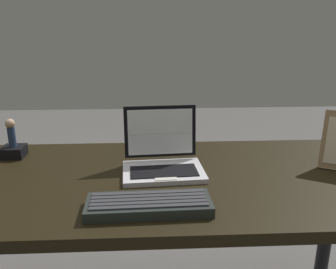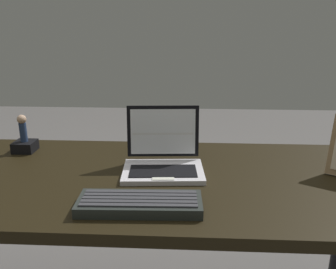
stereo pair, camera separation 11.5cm
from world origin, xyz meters
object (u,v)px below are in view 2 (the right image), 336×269
(laptop_front, at_px, (163,159))
(external_keyboard, at_px, (140,203))
(figurine_stand, at_px, (25,146))
(figurine, at_px, (23,127))

(laptop_front, height_order, external_keyboard, laptop_front)
(laptop_front, xyz_separation_m, figurine_stand, (-0.55, 0.16, -0.02))
(laptop_front, height_order, figurine, laptop_front)
(figurine_stand, height_order, figurine, figurine)
(figurine, bearing_deg, laptop_front, -16.17)
(external_keyboard, bearing_deg, laptop_front, 80.19)
(figurine_stand, distance_m, figurine, 0.08)
(figurine_stand, bearing_deg, figurine, 0.00)
(external_keyboard, distance_m, figurine_stand, 0.66)
(figurine_stand, xyz_separation_m, figurine, (0.00, 0.00, 0.08))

